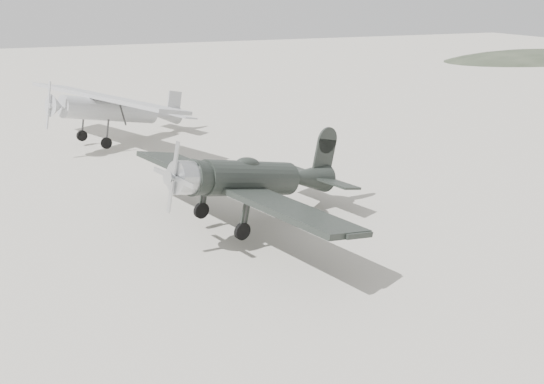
{
  "coord_description": "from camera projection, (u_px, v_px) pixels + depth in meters",
  "views": [
    {
      "loc": [
        -6.84,
        -12.82,
        8.09
      ],
      "look_at": [
        -0.51,
        3.44,
        1.5
      ],
      "focal_mm": 35.0,
      "sensor_mm": 36.0,
      "label": 1
    }
  ],
  "objects": [
    {
      "name": "lowwing_monoplane",
      "position": [
        257.0,
        179.0,
        18.97
      ],
      "size": [
        7.77,
        10.55,
        3.44
      ],
      "rotation": [
        0.0,
        0.24,
        0.36
      ],
      "color": "black",
      "rests_on": "ground"
    },
    {
      "name": "hill_northeast",
      "position": [
        534.0,
        59.0,
        68.18
      ],
      "size": [
        32.0,
        16.0,
        5.2
      ],
      "primitive_type": "ellipsoid",
      "color": "#293224",
      "rests_on": "ground"
    },
    {
      "name": "highwing_monoplane",
      "position": [
        115.0,
        106.0,
        29.55
      ],
      "size": [
        9.29,
        11.53,
        3.43
      ],
      "rotation": [
        0.0,
        0.23,
        0.5
      ],
      "color": "#929497",
      "rests_on": "ground"
    },
    {
      "name": "ground",
      "position": [
        328.0,
        272.0,
        16.35
      ],
      "size": [
        160.0,
        160.0,
        0.0
      ],
      "primitive_type": "plane",
      "color": "#ADA899",
      "rests_on": "ground"
    }
  ]
}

